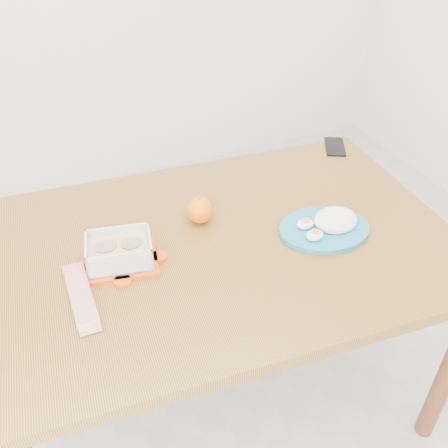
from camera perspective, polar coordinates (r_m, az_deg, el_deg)
name	(u,v)px	position (r m, az deg, el deg)	size (l,w,h in m)	color
ground	(241,394)	(2.04, 1.98, -18.81)	(3.50, 3.50, 0.00)	#B7B7B2
dining_table	(224,261)	(1.54, 0.00, -4.23)	(1.44, 1.02, 0.75)	olive
food_container	(120,252)	(1.41, -11.83, -3.16)	(0.23, 0.19, 0.09)	#F64307
orange_fruit	(200,210)	(1.54, -2.79, 1.59)	(0.08, 0.08, 0.08)	#FF5D05
rice_plate	(328,224)	(1.54, 11.81, -0.03)	(0.31, 0.31, 0.07)	teal
candy_bar	(80,295)	(1.36, -16.09, -7.76)	(0.22, 0.06, 0.02)	#B92209
smartphone	(335,147)	(2.01, 12.56, 8.63)	(0.07, 0.14, 0.01)	black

